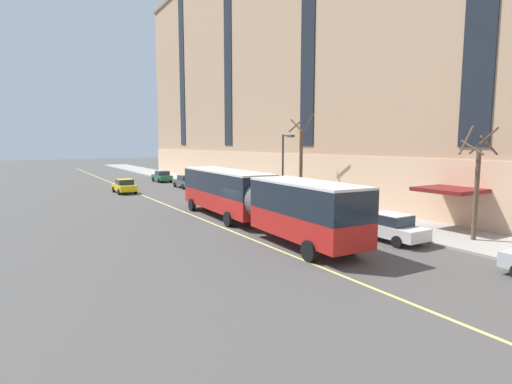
{
  "coord_description": "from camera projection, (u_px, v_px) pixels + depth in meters",
  "views": [
    {
      "loc": [
        -12.25,
        -22.52,
        5.41
      ],
      "look_at": [
        3.06,
        2.93,
        1.8
      ],
      "focal_mm": 28.0,
      "sensor_mm": 36.0,
      "label": 1
    }
  ],
  "objects": [
    {
      "name": "ground_plane",
      "position": [
        239.0,
        227.0,
        26.08
      ],
      "size": [
        260.0,
        260.0,
        0.0
      ],
      "primitive_type": "plane",
      "color": "#4C4947"
    },
    {
      "name": "sidewalk",
      "position": [
        320.0,
        208.0,
        33.4
      ],
      "size": [
        5.36,
        160.0,
        0.15
      ],
      "primitive_type": "cube",
      "color": "#9E9B93",
      "rests_on": "ground"
    },
    {
      "name": "apartment_facade",
      "position": [
        426.0,
        25.0,
        33.44
      ],
      "size": [
        15.2,
        110.0,
        30.64
      ],
      "color": "tan",
      "rests_on": "ground"
    },
    {
      "name": "city_bus",
      "position": [
        252.0,
        196.0,
        25.72
      ],
      "size": [
        3.57,
        19.46,
        3.47
      ],
      "color": "red",
      "rests_on": "ground"
    },
    {
      "name": "parked_car_darkgray_0",
      "position": [
        186.0,
        182.0,
        48.99
      ],
      "size": [
        1.94,
        4.55,
        1.56
      ],
      "color": "#4C4C51",
      "rests_on": "ground"
    },
    {
      "name": "parked_car_green_1",
      "position": [
        162.0,
        176.0,
        56.75
      ],
      "size": [
        1.96,
        4.33,
        1.56
      ],
      "color": "#23603D",
      "rests_on": "ground"
    },
    {
      "name": "parked_car_champagne_3",
      "position": [
        207.0,
        186.0,
        43.31
      ],
      "size": [
        2.1,
        4.54,
        1.56
      ],
      "color": "#BCAD89",
      "rests_on": "ground"
    },
    {
      "name": "parked_car_white_4",
      "position": [
        388.0,
        227.0,
        22.27
      ],
      "size": [
        1.9,
        4.47,
        1.56
      ],
      "color": "silver",
      "rests_on": "ground"
    },
    {
      "name": "parked_car_silver_5",
      "position": [
        239.0,
        193.0,
        37.49
      ],
      "size": [
        2.04,
        4.73,
        1.56
      ],
      "color": "#B7B7BC",
      "rests_on": "ground"
    },
    {
      "name": "parked_car_champagne_6",
      "position": [
        286.0,
        204.0,
        30.99
      ],
      "size": [
        1.96,
        4.28,
        1.56
      ],
      "color": "#BCAD89",
      "rests_on": "ground"
    },
    {
      "name": "taxi_cab",
      "position": [
        124.0,
        186.0,
        43.8
      ],
      "size": [
        1.97,
        4.28,
        1.56
      ],
      "color": "yellow",
      "rests_on": "ground"
    },
    {
      "name": "street_tree_near_corner",
      "position": [
        476.0,
        184.0,
        21.63
      ],
      "size": [
        1.71,
        1.64,
        6.26
      ],
      "color": "brown",
      "rests_on": "sidewalk"
    },
    {
      "name": "street_tree_mid_block",
      "position": [
        301.0,
        161.0,
        34.82
      ],
      "size": [
        1.78,
        1.79,
        7.82
      ],
      "color": "brown",
      "rests_on": "sidewalk"
    },
    {
      "name": "street_lamp",
      "position": [
        285.0,
        161.0,
        33.73
      ],
      "size": [
        0.36,
        1.48,
        6.02
      ],
      "color": "#2D2D30",
      "rests_on": "sidewalk"
    },
    {
      "name": "fire_hydrant",
      "position": [
        331.0,
        212.0,
        28.93
      ],
      "size": [
        0.42,
        0.24,
        0.72
      ],
      "color": "red",
      "rests_on": "sidewalk"
    },
    {
      "name": "lane_centerline",
      "position": [
        206.0,
        221.0,
        28.11
      ],
      "size": [
        0.16,
        140.0,
        0.01
      ],
      "primitive_type": "cube",
      "color": "#E0D66B",
      "rests_on": "ground"
    }
  ]
}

